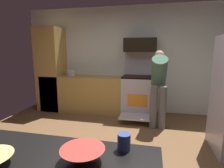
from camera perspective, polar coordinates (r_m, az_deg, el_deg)
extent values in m
cube|color=brown|center=(2.80, -3.20, -22.94)|extent=(5.20, 4.80, 0.02)
cube|color=silver|center=(4.64, 4.46, 7.57)|extent=(5.20, 0.12, 2.60)
cube|color=#B88E47|center=(4.63, -7.44, -3.14)|extent=(2.40, 0.60, 0.90)
cube|color=#B88E47|center=(4.96, -18.58, 4.35)|extent=(0.60, 0.60, 2.10)
cube|color=#C1BAC0|center=(4.35, 8.39, -3.90)|extent=(0.76, 0.64, 0.92)
cube|color=black|center=(4.26, 8.56, 2.30)|extent=(0.76, 0.64, 0.03)
cube|color=#C1BAC0|center=(4.52, 8.91, 6.48)|extent=(0.76, 0.06, 0.56)
cube|color=orange|center=(4.04, 8.05, -5.17)|extent=(0.44, 0.01, 0.28)
cube|color=#C1BAC0|center=(3.95, 7.71, -10.26)|extent=(0.72, 0.40, 0.03)
cube|color=black|center=(4.32, 8.92, 12.08)|extent=(0.74, 0.38, 0.31)
cylinder|color=slate|center=(3.69, 12.94, -7.21)|extent=(0.14, 0.14, 0.85)
cylinder|color=slate|center=(3.70, 15.60, -7.30)|extent=(0.14, 0.14, 0.85)
cylinder|color=#47725B|center=(3.73, 14.66, 3.75)|extent=(0.30, 0.61, 0.70)
sphere|color=tan|center=(3.94, 14.76, 8.79)|extent=(0.20, 0.20, 0.20)
cone|color=red|center=(1.13, -9.22, -21.23)|extent=(0.26, 0.26, 0.08)
cylinder|color=#33488D|center=(1.22, 3.80, -17.78)|extent=(0.08, 0.08, 0.11)
cylinder|color=#BDB2BC|center=(4.71, -12.88, 3.49)|extent=(0.22, 0.22, 0.16)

